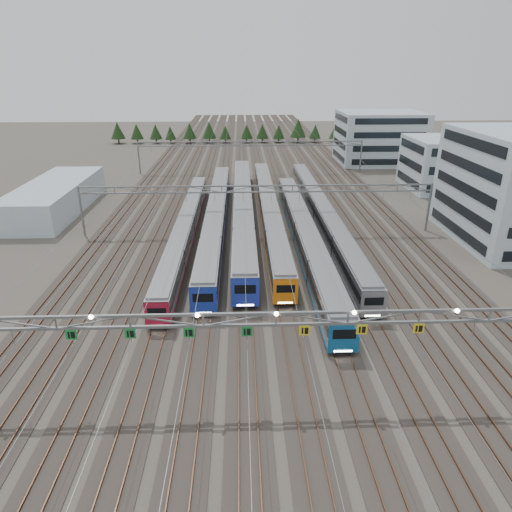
{
  "coord_description": "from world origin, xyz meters",
  "views": [
    {
      "loc": [
        -2.58,
        -30.47,
        25.41
      ],
      "look_at": [
        -0.81,
        21.66,
        3.5
      ],
      "focal_mm": 32.0,
      "sensor_mm": 36.0,
      "label": 1
    }
  ],
  "objects_px": {
    "west_shed": "(55,197)",
    "gantry_mid": "(257,195)",
    "train_c": "(243,208)",
    "train_b": "(216,215)",
    "train_d": "(269,209)",
    "depot_bldg_north": "(379,138)",
    "gantry_near": "(275,322)",
    "train_f": "(322,212)",
    "train_a": "(186,227)",
    "gantry_far": "(251,147)",
    "train_e": "(304,234)",
    "depot_bldg_mid": "(442,164)"
  },
  "relations": [
    {
      "from": "train_b",
      "to": "gantry_mid",
      "type": "relative_size",
      "value": 1.07
    },
    {
      "from": "gantry_mid",
      "to": "gantry_far",
      "type": "height_order",
      "value": "same"
    },
    {
      "from": "gantry_mid",
      "to": "gantry_far",
      "type": "relative_size",
      "value": 1.0
    },
    {
      "from": "train_a",
      "to": "train_c",
      "type": "distance_m",
      "value": 12.57
    },
    {
      "from": "train_a",
      "to": "train_f",
      "type": "distance_m",
      "value": 23.42
    },
    {
      "from": "train_d",
      "to": "gantry_far",
      "type": "bearing_deg",
      "value": 93.31
    },
    {
      "from": "train_c",
      "to": "train_e",
      "type": "xyz_separation_m",
      "value": [
        9.0,
        -13.14,
        -0.14
      ]
    },
    {
      "from": "train_e",
      "to": "gantry_mid",
      "type": "distance_m",
      "value": 10.47
    },
    {
      "from": "train_d",
      "to": "west_shed",
      "type": "height_order",
      "value": "west_shed"
    },
    {
      "from": "train_d",
      "to": "gantry_mid",
      "type": "bearing_deg",
      "value": -110.08
    },
    {
      "from": "gantry_near",
      "to": "gantry_mid",
      "type": "relative_size",
      "value": 1.0
    },
    {
      "from": "west_shed",
      "to": "gantry_mid",
      "type": "bearing_deg",
      "value": -19.83
    },
    {
      "from": "train_e",
      "to": "train_a",
      "type": "bearing_deg",
      "value": 166.35
    },
    {
      "from": "train_b",
      "to": "gantry_mid",
      "type": "height_order",
      "value": "gantry_mid"
    },
    {
      "from": "train_e",
      "to": "depot_bldg_mid",
      "type": "bearing_deg",
      "value": 44.85
    },
    {
      "from": "gantry_far",
      "to": "depot_bldg_north",
      "type": "xyz_separation_m",
      "value": [
        35.93,
        12.22,
        0.46
      ]
    },
    {
      "from": "gantry_near",
      "to": "gantry_far",
      "type": "xyz_separation_m",
      "value": [
        0.05,
        85.12,
        -0.7
      ]
    },
    {
      "from": "train_a",
      "to": "gantry_far",
      "type": "height_order",
      "value": "gantry_far"
    },
    {
      "from": "train_e",
      "to": "depot_bldg_mid",
      "type": "height_order",
      "value": "depot_bldg_mid"
    },
    {
      "from": "train_e",
      "to": "train_f",
      "type": "bearing_deg",
      "value": 67.49
    },
    {
      "from": "gantry_far",
      "to": "depot_bldg_north",
      "type": "bearing_deg",
      "value": 18.78
    },
    {
      "from": "train_c",
      "to": "train_b",
      "type": "bearing_deg",
      "value": -141.06
    },
    {
      "from": "train_e",
      "to": "west_shed",
      "type": "xyz_separation_m",
      "value": [
        -43.98,
        20.24,
        0.44
      ]
    },
    {
      "from": "gantry_near",
      "to": "gantry_far",
      "type": "height_order",
      "value": "gantry_near"
    },
    {
      "from": "gantry_far",
      "to": "west_shed",
      "type": "height_order",
      "value": "gantry_far"
    },
    {
      "from": "train_e",
      "to": "depot_bldg_mid",
      "type": "xyz_separation_m",
      "value": [
        34.6,
        34.42,
        3.3
      ]
    },
    {
      "from": "gantry_near",
      "to": "train_d",
      "type": "bearing_deg",
      "value": 87.16
    },
    {
      "from": "train_b",
      "to": "gantry_near",
      "type": "relative_size",
      "value": 1.07
    },
    {
      "from": "train_c",
      "to": "gantry_near",
      "type": "relative_size",
      "value": 1.15
    },
    {
      "from": "train_a",
      "to": "west_shed",
      "type": "xyz_separation_m",
      "value": [
        -25.98,
        15.87,
        0.68
      ]
    },
    {
      "from": "train_f",
      "to": "gantry_mid",
      "type": "distance_m",
      "value": 12.71
    },
    {
      "from": "train_e",
      "to": "depot_bldg_north",
      "type": "height_order",
      "value": "depot_bldg_north"
    },
    {
      "from": "train_e",
      "to": "gantry_far",
      "type": "distance_m",
      "value": 52.42
    },
    {
      "from": "train_b",
      "to": "depot_bldg_mid",
      "type": "xyz_separation_m",
      "value": [
        48.1,
        24.92,
        3.3
      ]
    },
    {
      "from": "gantry_near",
      "to": "train_e",
      "type": "bearing_deg",
      "value": 78.47
    },
    {
      "from": "train_b",
      "to": "depot_bldg_north",
      "type": "distance_m",
      "value": 69.39
    },
    {
      "from": "train_b",
      "to": "train_c",
      "type": "distance_m",
      "value": 5.79
    },
    {
      "from": "train_d",
      "to": "gantry_mid",
      "type": "distance_m",
      "value": 7.83
    },
    {
      "from": "train_d",
      "to": "depot_bldg_north",
      "type": "bearing_deg",
      "value": 56.6
    },
    {
      "from": "west_shed",
      "to": "train_a",
      "type": "bearing_deg",
      "value": -31.41
    },
    {
      "from": "gantry_near",
      "to": "depot_bldg_north",
      "type": "relative_size",
      "value": 2.56
    },
    {
      "from": "train_b",
      "to": "gantry_far",
      "type": "distance_m",
      "value": 43.05
    },
    {
      "from": "train_c",
      "to": "train_e",
      "type": "relative_size",
      "value": 1.15
    },
    {
      "from": "gantry_mid",
      "to": "train_f",
      "type": "bearing_deg",
      "value": 19.79
    },
    {
      "from": "train_c",
      "to": "train_d",
      "type": "height_order",
      "value": "train_c"
    },
    {
      "from": "train_e",
      "to": "gantry_far",
      "type": "bearing_deg",
      "value": 97.42
    },
    {
      "from": "gantry_far",
      "to": "train_a",
      "type": "bearing_deg",
      "value": -103.34
    },
    {
      "from": "gantry_mid",
      "to": "depot_bldg_north",
      "type": "distance_m",
      "value": 67.56
    },
    {
      "from": "train_a",
      "to": "gantry_far",
      "type": "distance_m",
      "value": 48.96
    },
    {
      "from": "train_e",
      "to": "gantry_near",
      "type": "bearing_deg",
      "value": -101.53
    }
  ]
}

